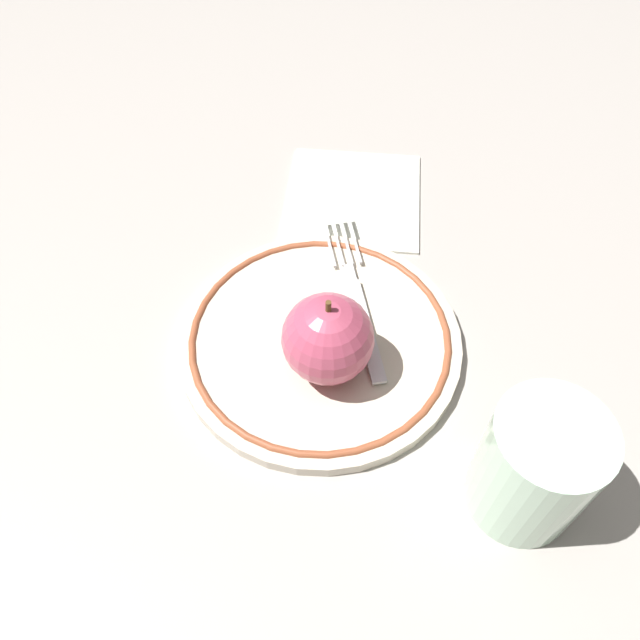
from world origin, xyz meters
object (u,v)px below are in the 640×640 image
at_px(apple_red_whole, 328,339).
at_px(fork, 356,294).
at_px(napkin_folded, 354,197).
at_px(plate, 320,339).
at_px(drinking_glass, 535,467).

bearing_deg(apple_red_whole, fork, 168.62).
bearing_deg(napkin_folded, plate, -2.50).
bearing_deg(plate, drinking_glass, 55.09).
bearing_deg(fork, apple_red_whole, 150.46).
bearing_deg(plate, apple_red_whole, 19.66).
height_order(drinking_glass, napkin_folded, drinking_glass).
relative_size(apple_red_whole, napkin_folded, 0.56).
bearing_deg(apple_red_whole, drinking_glass, 60.92).
bearing_deg(fork, napkin_folded, -11.19).
relative_size(plate, apple_red_whole, 2.96).
xyz_separation_m(plate, napkin_folded, (-0.18, 0.01, -0.00)).
bearing_deg(plate, fork, 151.45).
bearing_deg(napkin_folded, drinking_glass, 27.11).
height_order(plate, drinking_glass, drinking_glass).
distance_m(apple_red_whole, drinking_glass, 0.17).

